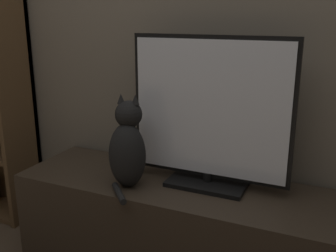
# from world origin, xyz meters

# --- Properties ---
(wall_back) EXTENTS (4.80, 0.05, 2.60)m
(wall_back) POSITION_xyz_m (0.00, 1.22, 1.30)
(wall_back) COLOR #756B5B
(wall_back) RESTS_ON ground_plane
(tv_stand) EXTENTS (1.50, 0.48, 0.48)m
(tv_stand) POSITION_xyz_m (0.00, 0.94, 0.24)
(tv_stand) COLOR #33281E
(tv_stand) RESTS_ON ground_plane
(tv) EXTENTS (0.74, 0.22, 0.68)m
(tv) POSITION_xyz_m (0.16, 0.99, 0.81)
(tv) COLOR black
(tv) RESTS_ON tv_stand
(cat) EXTENTS (0.19, 0.28, 0.43)m
(cat) POSITION_xyz_m (-0.17, 0.83, 0.66)
(cat) COLOR black
(cat) RESTS_ON tv_stand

